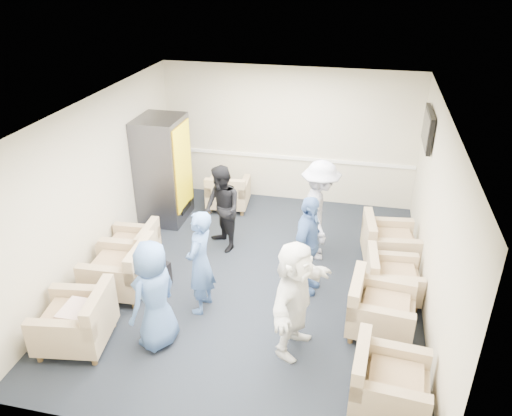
% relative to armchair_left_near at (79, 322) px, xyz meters
% --- Properties ---
extents(floor, '(6.00, 6.00, 0.00)m').
position_rel_armchair_left_near_xyz_m(floor, '(1.88, 1.90, -0.34)').
color(floor, black).
rests_on(floor, ground).
extents(ceiling, '(6.00, 6.00, 0.00)m').
position_rel_armchair_left_near_xyz_m(ceiling, '(1.88, 1.90, 2.36)').
color(ceiling, white).
rests_on(ceiling, back_wall).
extents(back_wall, '(5.00, 0.02, 2.70)m').
position_rel_armchair_left_near_xyz_m(back_wall, '(1.88, 4.90, 1.01)').
color(back_wall, beige).
rests_on(back_wall, floor).
extents(front_wall, '(5.00, 0.02, 2.70)m').
position_rel_armchair_left_near_xyz_m(front_wall, '(1.88, -1.10, 1.01)').
color(front_wall, beige).
rests_on(front_wall, floor).
extents(left_wall, '(0.02, 6.00, 2.70)m').
position_rel_armchair_left_near_xyz_m(left_wall, '(-0.62, 1.90, 1.01)').
color(left_wall, beige).
rests_on(left_wall, floor).
extents(right_wall, '(0.02, 6.00, 2.70)m').
position_rel_armchair_left_near_xyz_m(right_wall, '(4.38, 1.90, 1.01)').
color(right_wall, beige).
rests_on(right_wall, floor).
extents(chair_rail, '(4.98, 0.04, 0.06)m').
position_rel_armchair_left_near_xyz_m(chair_rail, '(1.88, 4.88, 0.56)').
color(chair_rail, white).
rests_on(chair_rail, back_wall).
extents(tv, '(0.10, 1.00, 0.58)m').
position_rel_armchair_left_near_xyz_m(tv, '(4.31, 3.70, 1.70)').
color(tv, black).
rests_on(tv, right_wall).
extents(armchair_left_near, '(0.98, 0.98, 0.69)m').
position_rel_armchair_left_near_xyz_m(armchair_left_near, '(0.00, 0.00, 0.00)').
color(armchair_left_near, tan).
rests_on(armchair_left_near, floor).
extents(armchair_left_mid, '(0.93, 0.93, 0.71)m').
position_rel_armchair_left_near_xyz_m(armchair_left_mid, '(0.04, 1.17, 0.01)').
color(armchair_left_mid, tan).
rests_on(armchair_left_mid, floor).
extents(armchair_left_far, '(0.81, 0.81, 0.62)m').
position_rel_armchair_left_near_xyz_m(armchair_left_far, '(-0.12, 1.85, -0.04)').
color(armchair_left_far, tan).
rests_on(armchair_left_far, floor).
extents(armchair_right_near, '(0.88, 0.88, 0.66)m').
position_rel_armchair_left_near_xyz_m(armchair_right_near, '(3.81, -0.18, -0.02)').
color(armchair_right_near, tan).
rests_on(armchair_right_near, floor).
extents(armchair_right_midnear, '(0.91, 0.91, 0.67)m').
position_rel_armchair_left_near_xyz_m(armchair_right_midnear, '(3.72, 1.09, -0.01)').
color(armchair_right_midnear, tan).
rests_on(armchair_right_midnear, floor).
extents(armchair_right_midfar, '(0.82, 0.82, 0.61)m').
position_rel_armchair_left_near_xyz_m(armchair_right_midfar, '(3.89, 1.90, -0.04)').
color(armchair_right_midfar, tan).
rests_on(armchair_right_midfar, floor).
extents(armchair_right_far, '(0.93, 0.93, 0.67)m').
position_rel_armchair_left_near_xyz_m(armchair_right_far, '(3.85, 2.86, -0.01)').
color(armchair_right_far, tan).
rests_on(armchair_right_far, floor).
extents(armchair_corner, '(0.85, 0.85, 0.63)m').
position_rel_armchair_left_near_xyz_m(armchair_corner, '(0.82, 4.16, -0.03)').
color(armchair_corner, tan).
rests_on(armchair_corner, floor).
extents(vending_machine, '(0.80, 0.94, 1.98)m').
position_rel_armchair_left_near_xyz_m(vending_machine, '(-0.22, 3.53, 0.65)').
color(vending_machine, '#4A4A51').
rests_on(vending_machine, floor).
extents(backpack, '(0.31, 0.25, 0.46)m').
position_rel_armchair_left_near_xyz_m(backpack, '(0.51, 1.46, -0.11)').
color(backpack, black).
rests_on(backpack, floor).
extents(pillow, '(0.33, 0.43, 0.13)m').
position_rel_armchair_left_near_xyz_m(pillow, '(-0.01, -0.01, 0.18)').
color(pillow, silver).
rests_on(pillow, armchair_left_near).
extents(person_front_left, '(0.70, 0.85, 1.50)m').
position_rel_armchair_left_near_xyz_m(person_front_left, '(0.96, 0.24, 0.40)').
color(person_front_left, '#4365A1').
rests_on(person_front_left, floor).
extents(person_mid_left, '(0.42, 0.59, 1.54)m').
position_rel_armchair_left_near_xyz_m(person_mid_left, '(1.30, 1.04, 0.43)').
color(person_mid_left, '#4365A1').
rests_on(person_mid_left, floor).
extents(person_back_left, '(0.90, 0.92, 1.49)m').
position_rel_armchair_left_near_xyz_m(person_back_left, '(1.13, 2.70, 0.40)').
color(person_back_left, black).
rests_on(person_back_left, floor).
extents(person_back_right, '(0.78, 1.17, 1.69)m').
position_rel_armchair_left_near_xyz_m(person_back_right, '(2.74, 2.80, 0.50)').
color(person_back_right, white).
rests_on(person_back_right, floor).
extents(person_mid_right, '(0.57, 0.97, 1.54)m').
position_rel_armchair_left_near_xyz_m(person_mid_right, '(2.68, 1.81, 0.43)').
color(person_mid_right, '#4365A1').
rests_on(person_mid_right, floor).
extents(person_front_right, '(0.83, 1.52, 1.56)m').
position_rel_armchair_left_near_xyz_m(person_front_right, '(2.69, 0.52, 0.43)').
color(person_front_right, white).
rests_on(person_front_right, floor).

